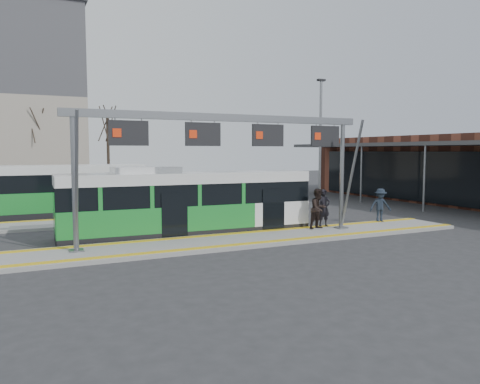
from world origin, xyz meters
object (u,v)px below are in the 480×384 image
object	(u,v)px
gantry	(229,140)
passenger_b	(318,209)
passenger_c	(380,205)
hero_bus	(187,203)
passenger_a	(324,208)

from	to	relation	value
gantry	passenger_b	distance (m)	5.78
passenger_b	passenger_c	size ratio (longest dim) A/B	1.10
hero_bus	passenger_c	xyz separation A→B (m)	(10.02, -1.62, -0.42)
hero_bus	passenger_a	bearing A→B (deg)	-12.07
passenger_b	passenger_c	world-z (taller)	passenger_b
hero_bus	passenger_a	xyz separation A→B (m)	(6.47, -1.62, -0.37)
hero_bus	passenger_b	xyz separation A→B (m)	(5.84, -2.04, -0.33)
passenger_a	passenger_c	world-z (taller)	passenger_a
hero_bus	passenger_b	size ratio (longest dim) A/B	6.03
gantry	passenger_a	size ratio (longest dim) A/B	7.11
passenger_b	passenger_c	xyz separation A→B (m)	(4.18, 0.43, -0.09)
gantry	passenger_a	bearing A→B (deg)	8.86
passenger_b	gantry	bearing A→B (deg)	172.56
gantry	passenger_b	bearing A→B (deg)	4.97
hero_bus	gantry	bearing A→B (deg)	-65.12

